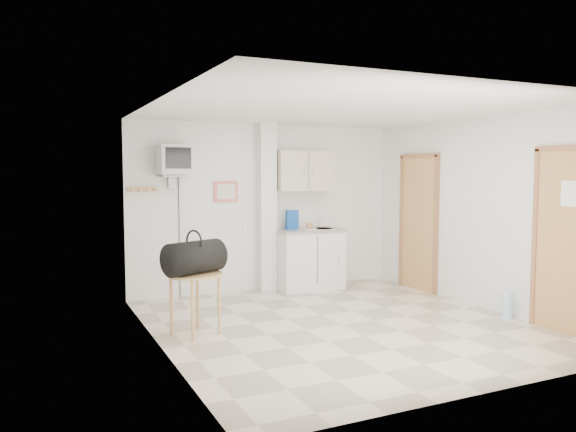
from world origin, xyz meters
name	(u,v)px	position (x,y,z in m)	size (l,w,h in m)	color
ground	(342,325)	(0.00, 0.00, 0.00)	(4.50, 4.50, 0.00)	beige
room_envelope	(356,193)	(0.24, 0.09, 1.54)	(4.24, 4.54, 2.55)	white
kitchenette	(308,236)	(0.57, 2.00, 0.80)	(1.03, 0.58, 2.10)	white
crt_television	(175,161)	(-1.45, 2.02, 1.94)	(0.44, 0.45, 2.15)	slate
round_table	(195,282)	(-1.65, 0.36, 0.59)	(0.60, 0.60, 0.68)	tan
duffel_bag	(194,257)	(-1.66, 0.33, 0.86)	(0.74, 0.59, 0.48)	black
water_bottle	(507,305)	(1.98, -0.61, 0.16)	(0.12, 0.12, 0.37)	#ACDAED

